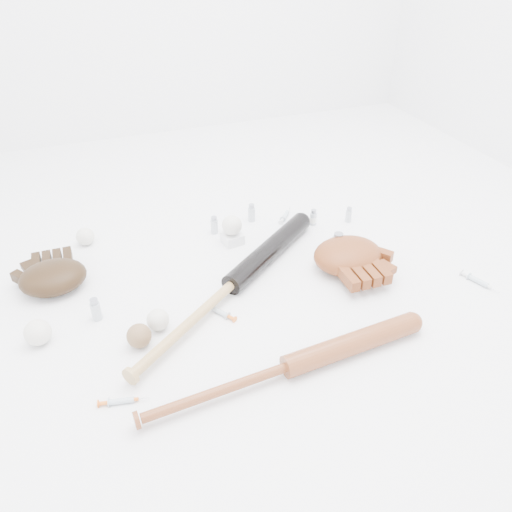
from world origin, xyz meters
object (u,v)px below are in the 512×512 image
object	(u,v)px
bat_dark	(232,284)
pedestal	(232,238)
glove_dark	(53,277)
bat_wood	(288,367)

from	to	relation	value
bat_dark	pedestal	distance (m)	0.31
glove_dark	pedestal	world-z (taller)	glove_dark
bat_dark	pedestal	bearing A→B (deg)	34.83
bat_dark	pedestal	world-z (taller)	bat_dark
glove_dark	pedestal	bearing A→B (deg)	5.63
bat_wood	pedestal	bearing A→B (deg)	80.10
bat_dark	pedestal	size ratio (longest dim) A/B	14.13
pedestal	glove_dark	bearing A→B (deg)	-174.91
bat_wood	glove_dark	world-z (taller)	glove_dark
pedestal	bat_dark	bearing A→B (deg)	-108.28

